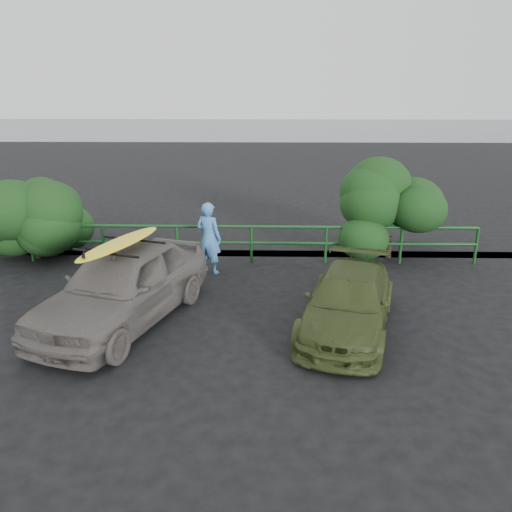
{
  "coord_description": "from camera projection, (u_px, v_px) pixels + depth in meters",
  "views": [
    {
      "loc": [
        1.42,
        -7.83,
        4.38
      ],
      "look_at": [
        1.19,
        1.99,
        1.17
      ],
      "focal_mm": 35.0,
      "sensor_mm": 36.0,
      "label": 1
    }
  ],
  "objects": [
    {
      "name": "shrub_left",
      "position": [
        42.0,
        222.0,
        13.76
      ],
      "size": [
        3.2,
        2.4,
        1.98
      ],
      "primitive_type": null,
      "color": "#183C16",
      "rests_on": "ground"
    },
    {
      "name": "olive_vehicle",
      "position": [
        348.0,
        302.0,
        9.59
      ],
      "size": [
        2.58,
        4.15,
        1.12
      ],
      "primitive_type": "imported",
      "rotation": [
        0.0,
        0.0,
        -0.28
      ],
      "color": "#38441E",
      "rests_on": "ground"
    },
    {
      "name": "roof_rack",
      "position": [
        120.0,
        246.0,
        9.59
      ],
      "size": [
        1.67,
        1.4,
        0.05
      ],
      "primitive_type": null,
      "rotation": [
        0.0,
        0.0,
        -0.32
      ],
      "color": "black",
      "rests_on": "sedan"
    },
    {
      "name": "sedan",
      "position": [
        124.0,
        285.0,
        9.84
      ],
      "size": [
        3.2,
        4.91,
        1.55
      ],
      "primitive_type": "imported",
      "rotation": [
        0.0,
        0.0,
        -0.32
      ],
      "color": "#5E5854",
      "rests_on": "ground"
    },
    {
      "name": "shrub_right",
      "position": [
        399.0,
        215.0,
        13.57
      ],
      "size": [
        3.2,
        2.4,
        2.45
      ],
      "primitive_type": null,
      "color": "#183C16",
      "rests_on": "ground"
    },
    {
      "name": "man",
      "position": [
        209.0,
        238.0,
        12.52
      ],
      "size": [
        0.79,
        0.68,
        1.83
      ],
      "primitive_type": "imported",
      "rotation": [
        0.0,
        0.0,
        2.71
      ],
      "color": "#4485CC",
      "rests_on": "ground"
    },
    {
      "name": "surfboard",
      "position": [
        120.0,
        243.0,
        9.57
      ],
      "size": [
        1.32,
        2.6,
        0.08
      ],
      "primitive_type": "ellipsoid",
      "rotation": [
        0.0,
        0.0,
        -0.32
      ],
      "color": "yellow",
      "rests_on": "roof_rack"
    },
    {
      "name": "guardrail",
      "position": [
        214.0,
        244.0,
        13.42
      ],
      "size": [
        14.0,
        0.08,
        1.04
      ],
      "primitive_type": null,
      "color": "#13451A",
      "rests_on": "ground"
    },
    {
      "name": "ground",
      "position": [
        186.0,
        353.0,
        8.83
      ],
      "size": [
        80.0,
        80.0,
        0.0
      ],
      "primitive_type": "plane",
      "color": "black"
    },
    {
      "name": "ocean",
      "position": [
        257.0,
        128.0,
        65.85
      ],
      "size": [
        200.0,
        200.0,
        0.0
      ],
      "primitive_type": "plane",
      "color": "slate",
      "rests_on": "ground"
    }
  ]
}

